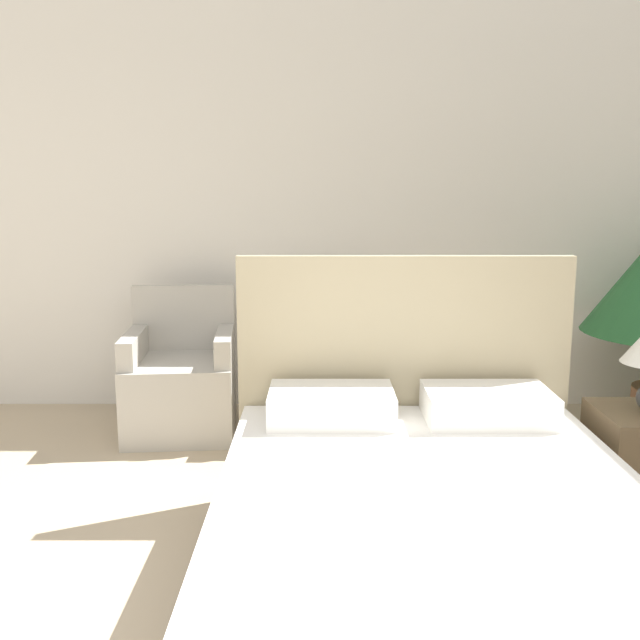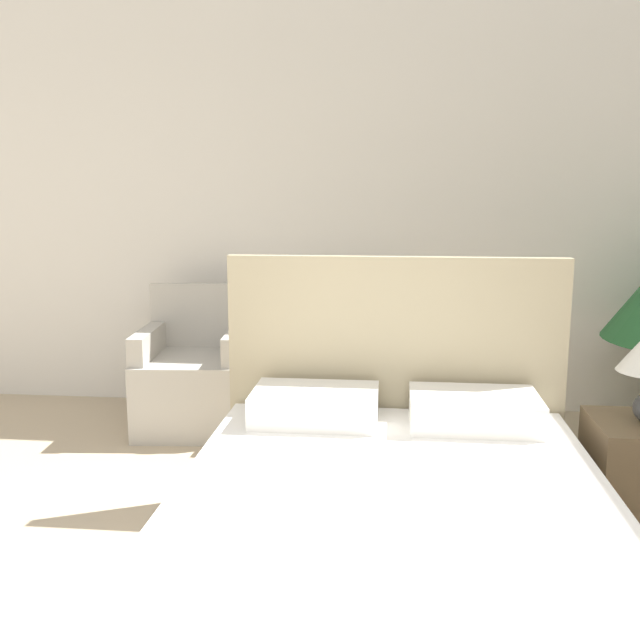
% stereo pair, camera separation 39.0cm
% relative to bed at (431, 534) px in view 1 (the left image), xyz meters
% --- Properties ---
extents(wall_back, '(10.00, 0.06, 2.90)m').
position_rel_bed_xyz_m(wall_back, '(-0.33, 2.57, 1.17)').
color(wall_back, white).
rests_on(wall_back, ground_plane).
extents(bed, '(1.60, 2.04, 1.22)m').
position_rel_bed_xyz_m(bed, '(0.00, 0.00, 0.00)').
color(bed, '#4C4238').
rests_on(bed, ground_plane).
extents(armchair_near_window_left, '(0.72, 0.74, 0.91)m').
position_rel_bed_xyz_m(armchair_near_window_left, '(-1.29, 1.94, 0.01)').
color(armchair_near_window_left, '#B7B2A8').
rests_on(armchair_near_window_left, ground_plane).
extents(armchair_near_window_right, '(0.67, 0.69, 0.91)m').
position_rel_bed_xyz_m(armchair_near_window_right, '(-0.36, 1.94, 0.01)').
color(armchair_near_window_right, '#B7B2A8').
rests_on(armchair_near_window_right, ground_plane).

